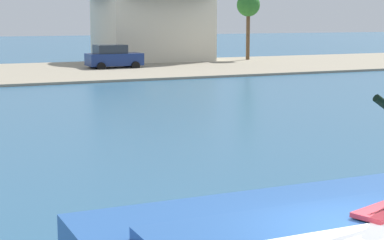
% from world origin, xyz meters
% --- Properties ---
extents(car_far_shore, '(4.04, 2.26, 1.86)m').
position_xyz_m(car_far_shore, '(9.56, 40.81, 0.95)').
color(car_far_shore, navy).
rests_on(car_far_shore, ground_plane).
extents(house_gabled_white, '(11.06, 11.06, 7.14)m').
position_xyz_m(house_gabled_white, '(15.29, 47.69, 4.02)').
color(house_gabled_white, beige).
rests_on(house_gabled_white, ground_plane).
extents(tree_tall_bare, '(2.87, 2.87, 6.83)m').
position_xyz_m(tree_tall_bare, '(18.99, 48.34, 5.25)').
color(tree_tall_bare, brown).
rests_on(tree_tall_bare, ground_plane).
extents(tree_short_bushy, '(2.03, 2.03, 5.95)m').
position_xyz_m(tree_short_bushy, '(23.23, 44.77, 4.79)').
color(tree_short_bushy, brown).
rests_on(tree_short_bushy, ground_plane).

